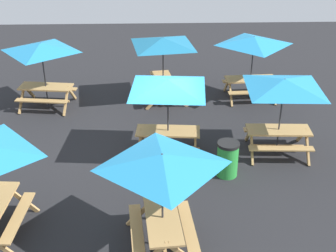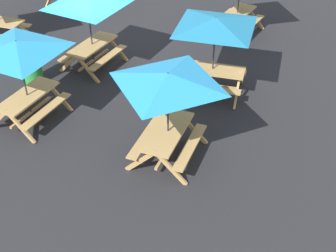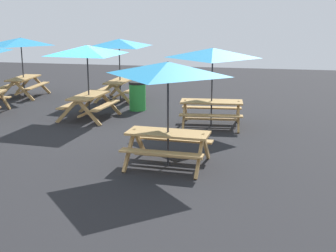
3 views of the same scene
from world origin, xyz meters
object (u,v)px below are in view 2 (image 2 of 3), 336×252
(picnic_table_2, at_px, (88,6))
(picnic_table_6, at_px, (215,28))
(picnic_table_5, at_px, (18,52))
(trash_bin_green, at_px, (32,67))
(picnic_table_1, at_px, (168,86))

(picnic_table_2, height_order, picnic_table_6, same)
(picnic_table_5, relative_size, picnic_table_6, 1.01)
(picnic_table_6, xyz_separation_m, trash_bin_green, (1.58, -5.05, -1.49))
(trash_bin_green, bearing_deg, picnic_table_2, 143.05)
(picnic_table_2, relative_size, trash_bin_green, 2.88)
(picnic_table_1, relative_size, trash_bin_green, 2.38)
(picnic_table_6, bearing_deg, picnic_table_5, -149.34)
(picnic_table_1, xyz_separation_m, picnic_table_6, (-3.15, 0.00, 0.00))
(picnic_table_2, bearing_deg, picnic_table_5, 4.10)
(picnic_table_1, height_order, picnic_table_2, same)
(picnic_table_6, height_order, trash_bin_green, picnic_table_6)
(picnic_table_1, distance_m, picnic_table_5, 3.93)
(trash_bin_green, bearing_deg, picnic_table_5, 34.60)
(picnic_table_5, xyz_separation_m, picnic_table_6, (-3.19, 3.94, 0.00))
(picnic_table_2, relative_size, picnic_table_5, 1.00)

